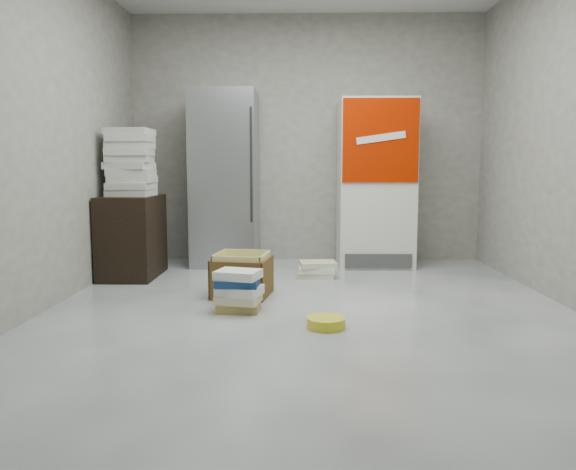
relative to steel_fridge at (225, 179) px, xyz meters
The scene contains 10 objects.
ground 2.50m from the steel_fridge, 67.10° to the right, with size 5.00×5.00×0.00m, color silver.
room_shell 2.46m from the steel_fridge, 67.10° to the right, with size 4.04×5.04×2.82m.
steel_fridge is the anchor object (origin of this frame).
coke_cooler 1.65m from the steel_fridge, ahead, with size 0.80×0.73×1.80m.
wood_shelf 1.23m from the steel_fridge, 138.69° to the right, with size 0.50×0.80×0.80m, color black.
supply_box_stack 1.11m from the steel_fridge, 138.31° to the right, with size 0.44×0.44×0.65m.
phonebook_stack_main 2.25m from the steel_fridge, 80.00° to the right, with size 0.38×0.33×0.32m.
phonebook_stack_side 1.51m from the steel_fridge, 36.53° to the right, with size 0.38×0.31×0.16m.
cardboard_box 1.77m from the steel_fridge, 77.65° to the right, with size 0.52×0.52×0.36m.
bucket_lid 2.83m from the steel_fridge, 68.03° to the right, with size 0.26×0.26×0.07m, color yellow.
Camera 1 is at (-0.08, -4.05, 1.08)m, focal length 35.00 mm.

